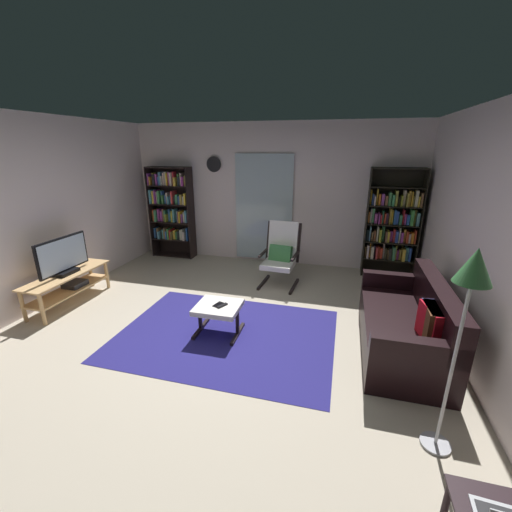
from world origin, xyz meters
name	(u,v)px	position (x,y,z in m)	size (l,w,h in m)	color
ground_plane	(216,337)	(0.00, 0.00, 0.00)	(7.02, 7.02, 0.00)	#BCAF99
wall_back	(271,195)	(0.00, 2.90, 1.30)	(5.60, 0.06, 2.60)	silver
wall_left	(15,218)	(-2.70, 0.00, 1.30)	(0.06, 6.00, 2.60)	silver
wall_right	(499,251)	(2.70, 0.00, 1.30)	(0.06, 6.00, 2.60)	silver
glass_door_panel	(264,209)	(-0.12, 2.83, 1.05)	(1.10, 0.01, 2.00)	silver
area_rug	(226,334)	(0.10, 0.08, 0.00)	(2.57, 1.87, 0.01)	navy
tv_stand	(69,283)	(-2.37, 0.31, 0.30)	(0.41, 1.31, 0.46)	tan
television	(63,257)	(-2.37, 0.30, 0.70)	(0.20, 0.84, 0.53)	black
bookshelf_near_tv	(171,209)	(-1.99, 2.70, 0.97)	(0.87, 0.30, 1.80)	black
bookshelf_near_sofa	(392,226)	(2.17, 2.67, 0.89)	(0.86, 0.30, 1.85)	black
leather_sofa	(408,326)	(2.14, 0.29, 0.31)	(0.80, 1.75, 0.81)	black
lounge_armchair	(281,253)	(0.43, 1.81, 0.53)	(0.60, 0.68, 1.02)	black
ottoman	(218,310)	(0.00, 0.09, 0.31)	(0.53, 0.49, 0.38)	white
tv_remote	(222,306)	(0.06, 0.08, 0.38)	(0.04, 0.14, 0.02)	black
cell_phone	(219,304)	(0.00, 0.10, 0.38)	(0.07, 0.14, 0.01)	black
floor_lamp_by_sofa	(471,287)	(2.18, -0.98, 1.32)	(0.23, 0.23, 1.58)	#A5A5AD
wall_clock	(214,164)	(-1.09, 2.82, 1.85)	(0.29, 0.03, 0.29)	silver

